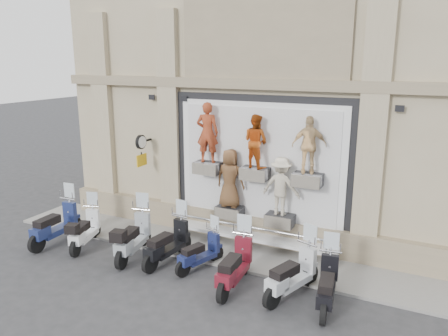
{
  "coord_description": "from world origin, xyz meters",
  "views": [
    {
      "loc": [
        4.54,
        -8.75,
        5.55
      ],
      "look_at": [
        -0.66,
        1.9,
        2.57
      ],
      "focal_mm": 35.0,
      "sensor_mm": 36.0,
      "label": 1
    }
  ],
  "objects_px": {
    "scooter_a": "(55,216)",
    "scooter_c": "(133,229)",
    "scooter_h": "(328,275)",
    "scooter_b": "(85,223)",
    "scooter_d": "(167,235)",
    "guard_rail": "(246,241)",
    "scooter_e": "(200,245)",
    "clock_sign_bracket": "(141,146)",
    "scooter_f": "(235,256)",
    "scooter_g": "(293,265)"
  },
  "relations": [
    {
      "from": "scooter_c",
      "to": "scooter_g",
      "type": "height_order",
      "value": "scooter_c"
    },
    {
      "from": "scooter_e",
      "to": "scooter_h",
      "type": "distance_m",
      "value": 3.52
    },
    {
      "from": "scooter_c",
      "to": "guard_rail",
      "type": "bearing_deg",
      "value": 15.66
    },
    {
      "from": "scooter_b",
      "to": "scooter_d",
      "type": "xyz_separation_m",
      "value": [
        2.81,
        0.21,
        0.05
      ]
    },
    {
      "from": "guard_rail",
      "to": "scooter_e",
      "type": "xyz_separation_m",
      "value": [
        -0.79,
        -1.3,
        0.22
      ]
    },
    {
      "from": "scooter_b",
      "to": "scooter_a",
      "type": "bearing_deg",
      "value": 171.9
    },
    {
      "from": "guard_rail",
      "to": "scooter_h",
      "type": "height_order",
      "value": "scooter_h"
    },
    {
      "from": "scooter_b",
      "to": "scooter_g",
      "type": "height_order",
      "value": "scooter_g"
    },
    {
      "from": "scooter_g",
      "to": "scooter_h",
      "type": "distance_m",
      "value": 0.85
    },
    {
      "from": "scooter_d",
      "to": "scooter_f",
      "type": "bearing_deg",
      "value": -4.94
    },
    {
      "from": "clock_sign_bracket",
      "to": "scooter_b",
      "type": "height_order",
      "value": "clock_sign_bracket"
    },
    {
      "from": "scooter_b",
      "to": "scooter_h",
      "type": "height_order",
      "value": "scooter_h"
    },
    {
      "from": "clock_sign_bracket",
      "to": "scooter_a",
      "type": "distance_m",
      "value": 3.4
    },
    {
      "from": "scooter_d",
      "to": "scooter_h",
      "type": "xyz_separation_m",
      "value": [
        4.51,
        -0.31,
        -0.03
      ]
    },
    {
      "from": "scooter_b",
      "to": "scooter_c",
      "type": "height_order",
      "value": "scooter_c"
    },
    {
      "from": "scooter_c",
      "to": "scooter_f",
      "type": "distance_m",
      "value": 3.34
    },
    {
      "from": "scooter_b",
      "to": "scooter_g",
      "type": "distance_m",
      "value": 6.47
    },
    {
      "from": "scooter_a",
      "to": "scooter_c",
      "type": "xyz_separation_m",
      "value": [
        2.77,
        0.25,
        -0.01
      ]
    },
    {
      "from": "clock_sign_bracket",
      "to": "scooter_h",
      "type": "xyz_separation_m",
      "value": [
        6.61,
        -2.13,
        -2.01
      ]
    },
    {
      "from": "scooter_b",
      "to": "scooter_e",
      "type": "height_order",
      "value": "scooter_b"
    },
    {
      "from": "scooter_d",
      "to": "scooter_b",
      "type": "bearing_deg",
      "value": -169.67
    },
    {
      "from": "scooter_b",
      "to": "scooter_e",
      "type": "relative_size",
      "value": 1.12
    },
    {
      "from": "clock_sign_bracket",
      "to": "scooter_h",
      "type": "relative_size",
      "value": 0.52
    },
    {
      "from": "scooter_d",
      "to": "scooter_h",
      "type": "height_order",
      "value": "scooter_d"
    },
    {
      "from": "scooter_c",
      "to": "scooter_a",
      "type": "bearing_deg",
      "value": 173.52
    },
    {
      "from": "scooter_f",
      "to": "scooter_b",
      "type": "bearing_deg",
      "value": 173.58
    },
    {
      "from": "scooter_a",
      "to": "scooter_d",
      "type": "height_order",
      "value": "scooter_a"
    },
    {
      "from": "scooter_f",
      "to": "scooter_h",
      "type": "height_order",
      "value": "scooter_f"
    },
    {
      "from": "guard_rail",
      "to": "scooter_h",
      "type": "relative_size",
      "value": 2.6
    },
    {
      "from": "scooter_d",
      "to": "scooter_e",
      "type": "relative_size",
      "value": 1.2
    },
    {
      "from": "scooter_d",
      "to": "clock_sign_bracket",
      "type": "bearing_deg",
      "value": 145.33
    },
    {
      "from": "clock_sign_bracket",
      "to": "scooter_g",
      "type": "height_order",
      "value": "clock_sign_bracket"
    },
    {
      "from": "guard_rail",
      "to": "scooter_f",
      "type": "height_order",
      "value": "scooter_f"
    },
    {
      "from": "scooter_c",
      "to": "scooter_h",
      "type": "height_order",
      "value": "scooter_c"
    },
    {
      "from": "scooter_d",
      "to": "scooter_f",
      "type": "height_order",
      "value": "scooter_f"
    },
    {
      "from": "scooter_a",
      "to": "scooter_d",
      "type": "bearing_deg",
      "value": 3.08
    },
    {
      "from": "clock_sign_bracket",
      "to": "scooter_c",
      "type": "height_order",
      "value": "clock_sign_bracket"
    },
    {
      "from": "scooter_f",
      "to": "scooter_d",
      "type": "bearing_deg",
      "value": 165.17
    },
    {
      "from": "scooter_c",
      "to": "scooter_e",
      "type": "xyz_separation_m",
      "value": [
        2.07,
        0.18,
        -0.17
      ]
    },
    {
      "from": "scooter_a",
      "to": "scooter_f",
      "type": "bearing_deg",
      "value": -3.17
    },
    {
      "from": "clock_sign_bracket",
      "to": "scooter_e",
      "type": "height_order",
      "value": "clock_sign_bracket"
    },
    {
      "from": "guard_rail",
      "to": "scooter_c",
      "type": "bearing_deg",
      "value": -152.66
    },
    {
      "from": "scooter_d",
      "to": "scooter_e",
      "type": "height_order",
      "value": "scooter_d"
    },
    {
      "from": "scooter_h",
      "to": "scooter_b",
      "type": "bearing_deg",
      "value": 170.93
    },
    {
      "from": "scooter_e",
      "to": "scooter_f",
      "type": "relative_size",
      "value": 0.82
    },
    {
      "from": "scooter_c",
      "to": "scooter_d",
      "type": "xyz_separation_m",
      "value": [
        1.07,
        0.13,
        -0.04
      ]
    },
    {
      "from": "scooter_e",
      "to": "scooter_g",
      "type": "relative_size",
      "value": 0.83
    },
    {
      "from": "scooter_c",
      "to": "scooter_f",
      "type": "relative_size",
      "value": 1.02
    },
    {
      "from": "scooter_c",
      "to": "scooter_h",
      "type": "bearing_deg",
      "value": -13.56
    },
    {
      "from": "scooter_f",
      "to": "scooter_c",
      "type": "bearing_deg",
      "value": 170.89
    }
  ]
}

